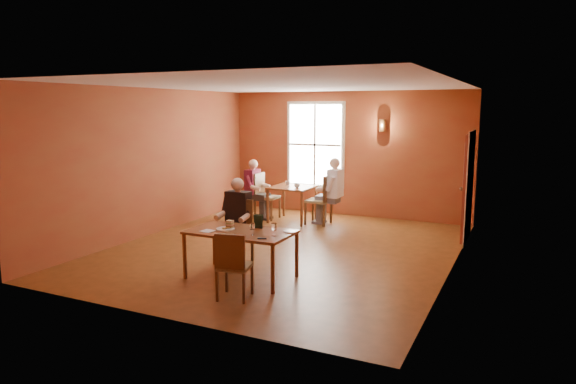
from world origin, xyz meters
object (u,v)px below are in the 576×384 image
at_px(chair_diner_main, 235,232).
at_px(diner_white, 320,192).
at_px(chair_diner_white, 318,200).
at_px(diner_maroon, 266,190).
at_px(chair_empty, 235,265).
at_px(main_table, 241,254).
at_px(second_table, 292,204).
at_px(chair_diner_maroon, 267,196).
at_px(diner_main, 234,224).

height_order(chair_diner_main, diner_white, diner_white).
xyz_separation_m(chair_diner_main, chair_diner_white, (0.16, 3.36, 0.03)).
bearing_deg(diner_maroon, chair_empty, 23.02).
distance_m(main_table, chair_diner_white, 4.03).
xyz_separation_m(chair_diner_white, diner_maroon, (-1.33, 0.00, 0.12)).
xyz_separation_m(second_table, chair_diner_maroon, (-0.65, 0.00, 0.13)).
distance_m(diner_main, second_table, 3.44).
distance_m(diner_main, diner_maroon, 3.59).
bearing_deg(chair_diner_maroon, chair_diner_main, 18.80).
bearing_deg(diner_maroon, chair_diner_white, 90.00).
bearing_deg(second_table, chair_diner_maroon, 180.00).
height_order(chair_diner_main, diner_maroon, diner_maroon).
distance_m(diner_main, chair_diner_white, 3.40).
height_order(chair_diner_white, diner_white, diner_white).
height_order(chair_empty, diner_white, diner_white).
bearing_deg(diner_main, chair_diner_maroon, -71.35).
bearing_deg(chair_diner_main, chair_diner_white, -92.64).
distance_m(chair_diner_main, diner_main, 0.15).
bearing_deg(main_table, chair_diner_maroon, 112.29).
distance_m(chair_empty, diner_maroon, 5.20).
height_order(chair_empty, chair_diner_maroon, chair_diner_maroon).
bearing_deg(second_table, chair_diner_main, -81.63).
bearing_deg(diner_main, second_table, -81.70).
height_order(main_table, chair_empty, chair_empty).
bearing_deg(chair_diner_main, diner_main, 90.00).
height_order(diner_main, second_table, diner_main).
bearing_deg(diner_maroon, second_table, 90.00).
xyz_separation_m(main_table, chair_diner_white, (-0.34, 4.01, 0.19)).
bearing_deg(diner_main, diner_white, -93.13).
bearing_deg(chair_diner_main, diner_maroon, -70.74).
distance_m(chair_diner_main, chair_empty, 1.66).
relative_size(chair_diner_white, chair_diner_maroon, 1.03).
distance_m(chair_diner_main, diner_maroon, 3.56).
height_order(chair_diner_white, chair_diner_maroon, chair_diner_white).
xyz_separation_m(main_table, diner_main, (-0.50, 0.62, 0.31)).
bearing_deg(main_table, diner_main, 128.88).
relative_size(diner_white, chair_diner_maroon, 1.35).
xyz_separation_m(main_table, diner_maroon, (-1.67, 4.01, 0.31)).
bearing_deg(diner_white, chair_diner_main, 176.85).
bearing_deg(chair_diner_maroon, main_table, 22.29).
bearing_deg(chair_diner_white, main_table, -175.09).
relative_size(main_table, diner_white, 1.09).
relative_size(chair_diner_main, chair_empty, 1.12).
distance_m(diner_main, diner_white, 3.40).
relative_size(chair_diner_main, chair_diner_white, 0.95).
bearing_deg(main_table, diner_white, 94.49).
relative_size(chair_diner_main, diner_white, 0.73).
bearing_deg(chair_diner_white, chair_diner_main, 177.36).
height_order(diner_main, diner_maroon, diner_main).
bearing_deg(chair_diner_white, chair_diner_maroon, 90.00).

